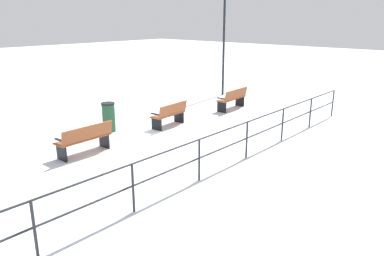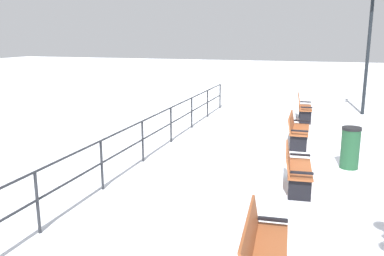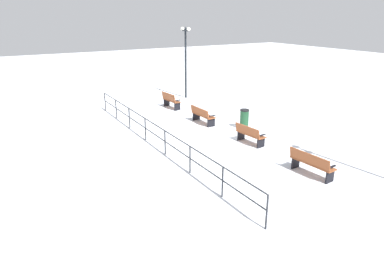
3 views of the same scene
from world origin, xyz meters
name	(u,v)px [view 2 (image 2 of 3)]	position (x,y,z in m)	size (l,w,h in m)	color
ground_plane	(300,163)	(0.00, 0.00, 0.00)	(80.00, 80.00, 0.00)	white
bench_nearest	(262,251)	(-0.17, -5.28, 0.47)	(0.62, 1.66, 0.87)	brown
bench_second	(296,168)	(0.00, -1.77, 0.44)	(0.64, 1.45, 0.85)	brown
bench_third	(297,129)	(-0.21, 1.76, 0.46)	(0.57, 1.59, 0.86)	brown
bench_fourth	(303,107)	(-0.22, 5.27, 0.50)	(0.60, 1.45, 0.95)	brown
lamppost_middle	(369,36)	(1.95, 7.28, 2.99)	(0.24, 1.04, 4.60)	black
waterfront_railing	(158,126)	(-3.69, 0.00, 0.69)	(0.05, 13.87, 1.03)	#26282D
trash_bin	(350,148)	(1.11, -0.01, 0.49)	(0.44, 0.44, 0.98)	#1E4C2D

